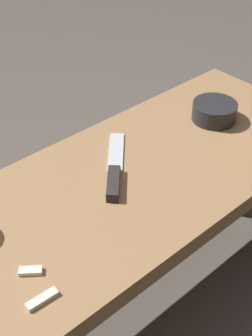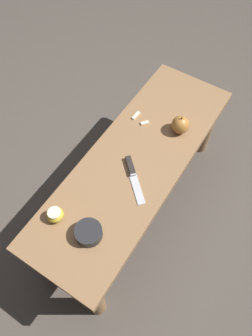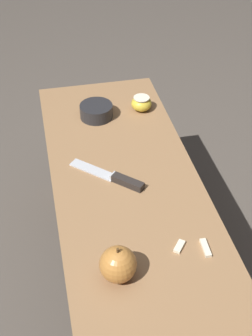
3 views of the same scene
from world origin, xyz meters
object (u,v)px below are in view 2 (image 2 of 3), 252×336
object	(u,v)px
knife	(132,172)
bowl	(89,233)
wooden_bench	(135,170)
apple_cut	(55,215)
apple_whole	(180,125)

from	to	relation	value
knife	bowl	size ratio (longest dim) A/B	1.77
wooden_bench	knife	world-z (taller)	knife
bowl	knife	bearing A→B (deg)	-179.07
wooden_bench	knife	bearing A→B (deg)	19.73
wooden_bench	apple_cut	size ratio (longest dim) A/B	17.75
knife	apple_cut	xyz separation A→B (m)	(0.33, -0.15, 0.02)
knife	apple_whole	bearing A→B (deg)	122.32
knife	apple_cut	world-z (taller)	apple_cut
apple_whole	apple_cut	size ratio (longest dim) A/B	1.37
knife	apple_whole	world-z (taller)	apple_whole
wooden_bench	apple_cut	world-z (taller)	apple_cut
knife	apple_whole	xyz separation A→B (m)	(-0.31, 0.06, 0.03)
wooden_bench	bowl	bearing A→B (deg)	4.31
wooden_bench	knife	xyz separation A→B (m)	(0.07, 0.02, 0.10)
knife	bowl	world-z (taller)	bowl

